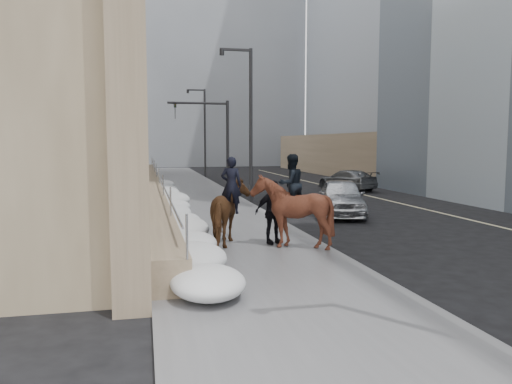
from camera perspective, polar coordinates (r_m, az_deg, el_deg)
The scene contains 17 objects.
ground at distance 12.32m, azimuth -0.14°, elevation -9.26°, with size 140.00×140.00×0.00m, color black.
sidewalk at distance 22.00m, azimuth -5.80°, elevation -2.51°, with size 5.00×80.00×0.12m, color #565659.
curb at distance 22.46m, azimuth 0.85°, elevation -2.31°, with size 0.24×80.00×0.12m, color slate.
lane_line at distance 25.47m, azimuth 18.37°, elevation -1.78°, with size 0.15×70.00×0.01m, color #BFB78C.
limestone_building at distance 32.21m, azimuth -17.90°, elevation 15.63°, with size 6.10×44.00×18.00m.
far_podium at distance 28.21m, azimuth 27.24°, elevation 2.65°, with size 2.00×80.00×4.00m, color #7F6D52.
bg_building_mid at distance 72.73m, azimuth -7.57°, elevation 14.16°, with size 30.00×12.00×28.00m, color slate.
bg_building_far at distance 83.97m, azimuth -15.20°, elevation 10.12°, with size 24.00×12.00×20.00m, color gray.
streetlight_mid at distance 26.21m, azimuth -0.94°, elevation 8.73°, with size 1.71×0.24×8.00m.
streetlight_far at distance 45.95m, azimuth -6.06°, elevation 7.38°, with size 1.71×0.24×8.00m.
traffic_signal at distance 33.95m, azimuth -4.82°, elevation 7.03°, with size 4.10×0.22×6.00m.
snow_bank at distance 19.95m, azimuth -9.22°, elevation -2.20°, with size 1.70×18.10×0.76m.
mounted_horse_left at distance 14.99m, azimuth -3.01°, elevation -2.05°, with size 1.66×2.51×2.64m.
mounted_horse_right at distance 14.51m, azimuth 4.07°, elevation -1.84°, with size 2.31×2.43×2.73m.
pedestrian at distance 15.09m, azimuth 1.90°, elevation -2.30°, with size 1.13×0.47×1.93m, color black.
car_silver at distance 22.07m, azimuth 9.69°, elevation -0.57°, with size 1.91×4.75×1.62m, color #B2B5BB.
car_grey at distance 34.12m, azimuth 10.35°, elevation 1.37°, with size 1.90×4.66×1.35m, color slate.
Camera 1 is at (-2.58, -11.62, 3.17)m, focal length 35.00 mm.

